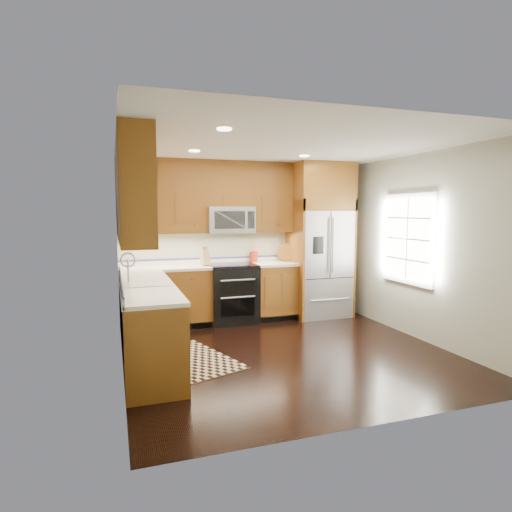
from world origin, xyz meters
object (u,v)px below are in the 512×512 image
object	(u,v)px
utensil_crock	(254,254)
refrigerator	(320,240)
rug	(192,359)
range	(232,293)
knife_block	(205,258)

from	to	relation	value
utensil_crock	refrigerator	bearing A→B (deg)	-13.59
rug	utensil_crock	size ratio (longest dim) A/B	3.48
refrigerator	utensil_crock	size ratio (longest dim) A/B	6.84
range	refrigerator	distance (m)	1.76
range	knife_block	bearing A→B (deg)	177.76
knife_block	utensil_crock	bearing A→B (deg)	13.61
knife_block	range	bearing A→B (deg)	-2.24
knife_block	refrigerator	bearing A→B (deg)	-1.59
rug	knife_block	bearing A→B (deg)	53.08
rug	knife_block	distance (m)	1.98
rug	utensil_crock	world-z (taller)	utensil_crock
range	utensil_crock	distance (m)	0.78
refrigerator	utensil_crock	xyz separation A→B (m)	(-1.11, 0.27, -0.23)
refrigerator	rug	world-z (taller)	refrigerator
rug	knife_block	world-z (taller)	knife_block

